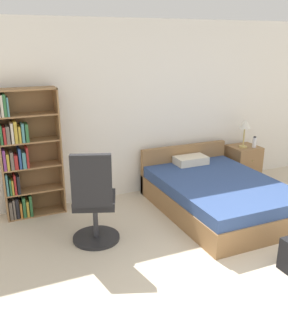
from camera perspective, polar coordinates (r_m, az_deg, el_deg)
The scene contains 7 objects.
wall_back at distance 5.77m, azimuth 0.78°, elevation 8.89°, with size 9.00×0.06×2.60m.
bookshelf at distance 5.20m, azimuth -17.90°, elevation 1.63°, with size 0.78×0.28×1.73m.
bed at distance 5.41m, azimuth 10.97°, elevation -3.87°, with size 1.49×2.09×0.72m.
office_chair at distance 4.36m, azimuth -7.63°, elevation -5.31°, with size 0.63×0.69×1.17m.
nightstand at distance 6.59m, azimuth 14.82°, elevation 0.63°, with size 0.48×0.47×0.62m.
table_lamp at distance 6.36m, azimuth 15.12°, elevation 6.28°, with size 0.21×0.21×0.47m.
water_bottle at distance 6.47m, azimuth 16.47°, elevation 3.79°, with size 0.07×0.07×0.19m.
Camera 1 is at (-2.36, -1.94, 2.30)m, focal length 40.00 mm.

